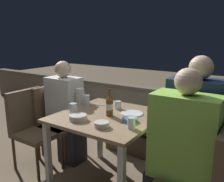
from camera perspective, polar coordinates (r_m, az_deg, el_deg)
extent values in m
cube|color=gray|center=(3.84, 13.42, -5.02)|extent=(9.00, 0.14, 0.63)
cube|color=#706656|center=(3.75, 13.69, -0.14)|extent=(9.00, 0.18, 0.04)
cube|color=#937556|center=(2.28, -0.97, -6.10)|extent=(0.91, 0.92, 0.03)
cube|color=silver|center=(2.40, -15.11, -15.34)|extent=(0.05, 0.05, 0.72)
cube|color=silver|center=(2.95, -2.93, -9.38)|extent=(0.05, 0.05, 0.72)
cube|color=silver|center=(2.59, 12.05, -12.97)|extent=(0.05, 0.05, 0.72)
cube|color=brown|center=(3.21, 6.18, -11.80)|extent=(0.78, 0.36, 0.28)
ellipsoid|color=#2D6633|center=(3.19, 2.87, -6.24)|extent=(0.35, 0.47, 0.33)
ellipsoid|color=#2D6633|center=(3.10, 6.31, -6.94)|extent=(0.35, 0.47, 0.33)
ellipsoid|color=#2D6633|center=(3.01, 9.97, -7.65)|extent=(0.35, 0.47, 0.33)
cube|color=brown|center=(2.84, -17.18, -9.72)|extent=(0.46, 0.46, 0.05)
cube|color=brown|center=(2.92, -20.10, -4.10)|extent=(0.06, 0.46, 0.45)
cylinder|color=#47321E|center=(2.98, -22.50, -13.70)|extent=(0.03, 0.03, 0.39)
cylinder|color=#47321E|center=(2.68, -17.44, -16.35)|extent=(0.03, 0.03, 0.39)
cylinder|color=#47321E|center=(3.19, -16.44, -11.39)|extent=(0.03, 0.03, 0.39)
cylinder|color=#47321E|center=(2.92, -11.17, -13.48)|extent=(0.03, 0.03, 0.39)
cube|color=brown|center=(3.00, -12.09, -8.17)|extent=(0.46, 0.46, 0.05)
cube|color=brown|center=(3.07, -15.01, -2.91)|extent=(0.06, 0.46, 0.45)
cylinder|color=#47321E|center=(3.11, -17.25, -12.12)|extent=(0.03, 0.03, 0.39)
cylinder|color=#47321E|center=(2.83, -11.91, -14.36)|extent=(0.03, 0.03, 0.39)
cylinder|color=#47321E|center=(3.35, -11.88, -9.92)|extent=(0.03, 0.03, 0.39)
cylinder|color=#47321E|center=(3.10, -6.52, -11.68)|extent=(0.03, 0.03, 0.39)
cube|color=#282833|center=(2.97, -9.55, -12.38)|extent=(0.27, 0.23, 0.44)
cube|color=white|center=(2.86, -11.40, -2.55)|extent=(0.39, 0.26, 0.58)
cube|color=white|center=(2.67, -7.65, -1.93)|extent=(0.07, 0.07, 0.24)
sphere|color=beige|center=(2.78, -11.76, 5.15)|extent=(0.19, 0.19, 0.19)
cube|color=brown|center=(1.84, 25.25, -14.78)|extent=(0.06, 0.46, 0.45)
cube|color=#8CCC4C|center=(1.84, 16.93, -10.65)|extent=(0.48, 0.26, 0.65)
cube|color=#8CCC4C|center=(1.89, 9.79, -7.11)|extent=(0.07, 0.07, 0.24)
sphere|color=beige|center=(1.72, 17.84, 2.21)|extent=(0.19, 0.19, 0.19)
cube|color=brown|center=(2.24, 20.70, -16.39)|extent=(0.46, 0.46, 0.05)
cylinder|color=#47321E|center=(2.56, 16.79, -17.80)|extent=(0.03, 0.03, 0.39)
cube|color=#282833|center=(2.38, 16.08, -19.69)|extent=(0.33, 0.23, 0.44)
cube|color=navy|center=(2.10, 19.67, -6.93)|extent=(0.47, 0.26, 0.71)
cube|color=navy|center=(2.14, 13.36, -3.73)|extent=(0.07, 0.07, 0.24)
sphere|color=beige|center=(2.00, 20.65, 5.31)|extent=(0.19, 0.19, 0.19)
cylinder|color=brown|center=(2.22, -0.59, -3.97)|extent=(0.07, 0.07, 0.16)
cylinder|color=beige|center=(2.22, -0.59, -3.77)|extent=(0.07, 0.07, 0.06)
cone|color=brown|center=(2.19, -0.59, -1.53)|extent=(0.07, 0.07, 0.03)
cylinder|color=brown|center=(2.18, -0.60, -0.25)|extent=(0.03, 0.03, 0.07)
cylinder|color=white|center=(2.31, 4.81, -5.39)|extent=(0.21, 0.21, 0.01)
cylinder|color=beige|center=(1.97, -2.51, -8.04)|extent=(0.12, 0.12, 0.05)
torus|color=beige|center=(1.97, -2.52, -7.54)|extent=(0.12, 0.12, 0.01)
cylinder|color=beige|center=(2.15, -8.15, -6.32)|extent=(0.16, 0.16, 0.05)
torus|color=beige|center=(2.15, -8.17, -5.82)|extent=(0.16, 0.16, 0.01)
cylinder|color=#4C709E|center=(2.10, 4.29, -6.92)|extent=(0.14, 0.14, 0.03)
torus|color=#4C709E|center=(2.10, 4.30, -6.61)|extent=(0.14, 0.14, 0.01)
cylinder|color=silver|center=(2.44, 1.43, -3.38)|extent=(0.07, 0.07, 0.08)
cylinder|color=silver|center=(2.28, -9.30, -4.33)|extent=(0.07, 0.07, 0.11)
cylinder|color=silver|center=(2.56, -6.20, -2.24)|extent=(0.07, 0.07, 0.12)
cylinder|color=silver|center=(1.94, 4.67, -7.69)|extent=(0.06, 0.06, 0.09)
cube|color=silver|center=(2.38, 9.77, -4.98)|extent=(0.08, 0.17, 0.01)
cube|color=silver|center=(2.57, -2.50, -3.41)|extent=(0.17, 0.06, 0.01)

